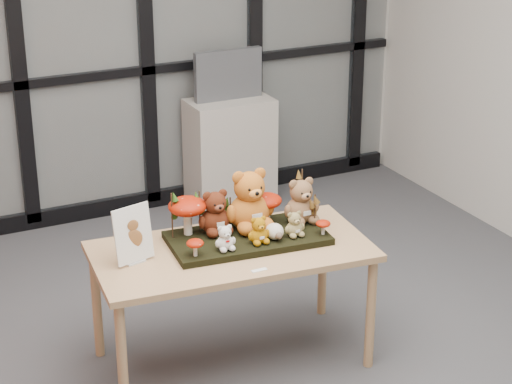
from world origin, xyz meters
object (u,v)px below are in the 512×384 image
bear_tan_back (301,198)px  cabinet (230,153)px  diorama_tray (247,238)px  monitor (228,75)px  bear_beige_small (294,222)px  bear_white_bow (225,236)px  mushroom_back_left (188,214)px  plush_cream_hedgehog (275,231)px  display_table (232,260)px  mushroom_front_left (195,247)px  bear_brown_medium (215,209)px  bear_pooh_yellow (249,196)px  mushroom_back_right (267,207)px  bear_small_yellow (258,228)px  mushroom_front_right (323,227)px  sign_holder (133,237)px

bear_tan_back → cabinet: bear_tan_back is taller
diorama_tray → monitor: monitor is taller
bear_beige_small → bear_white_bow: bearing=-175.2°
mushroom_back_left → monitor: monitor is taller
plush_cream_hedgehog → cabinet: size_ratio=0.11×
display_table → mushroom_front_left: mushroom_front_left is taller
bear_brown_medium → mushroom_back_left: bearing=168.7°
bear_pooh_yellow → mushroom_back_right: 0.15m
mushroom_back_left → mushroom_front_left: mushroom_back_left is taller
display_table → bear_brown_medium: 0.28m
bear_white_bow → bear_beige_small: bear_beige_small is taller
mushroom_back_left → mushroom_front_left: bearing=-104.4°
bear_small_yellow → bear_beige_small: (0.20, -0.00, -0.00)m
bear_brown_medium → mushroom_front_left: (-0.20, -0.22, -0.08)m
plush_cream_hedgehog → bear_pooh_yellow: bearing=112.3°
bear_tan_back → bear_beige_small: bear_tan_back is taller
bear_small_yellow → cabinet: bearing=74.9°
bear_tan_back → mushroom_back_left: (-0.60, 0.12, -0.02)m
plush_cream_hedgehog → bear_beige_small: bearing=1.2°
bear_white_bow → diorama_tray: bearing=36.9°
bear_beige_small → mushroom_front_right: size_ratio=1.73×
monitor → bear_tan_back: bearing=-103.3°
bear_small_yellow → sign_holder: sign_holder is taller
bear_brown_medium → bear_small_yellow: size_ratio=1.64×
bear_tan_back → monitor: bearing=82.4°
bear_brown_medium → bear_small_yellow: bear_brown_medium is taller
mushroom_front_right → mushroom_front_left: bearing=175.4°
bear_brown_medium → bear_white_bow: size_ratio=1.78×
sign_holder → bear_tan_back: bearing=-12.8°
bear_beige_small → mushroom_back_left: bearing=157.4°
bear_beige_small → mushroom_back_right: size_ratio=0.82×
mushroom_front_left → monitor: 2.36m
diorama_tray → sign_holder: size_ratio=2.76×
bear_tan_back → plush_cream_hedgehog: (-0.23, -0.14, -0.09)m
mushroom_back_left → monitor: size_ratio=0.43×
bear_tan_back → bear_beige_small: size_ratio=1.83×
bear_pooh_yellow → mushroom_back_left: size_ratio=1.62×
bear_small_yellow → bear_tan_back: bearing=29.3°
bear_tan_back → mushroom_front_left: bear_tan_back is taller
mushroom_front_left → mushroom_back_right: bearing=22.8°
bear_pooh_yellow → bear_beige_small: (0.17, -0.19, -0.11)m
cabinet → monitor: size_ratio=1.60×
mushroom_back_left → monitor: (1.06, 1.81, 0.19)m
bear_brown_medium → mushroom_front_left: bear_brown_medium is taller
mushroom_back_left → bear_brown_medium: bearing=-16.9°
bear_tan_back → mushroom_back_left: bearing=174.8°
mushroom_back_right → cabinet: 1.98m
bear_pooh_yellow → mushroom_front_left: 0.45m
diorama_tray → monitor: size_ratio=1.59×
bear_brown_medium → mushroom_front_right: bearing=-23.2°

